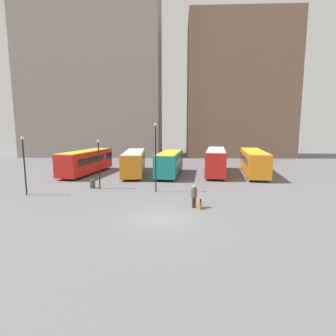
{
  "coord_description": "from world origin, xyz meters",
  "views": [
    {
      "loc": [
        1.25,
        -16.48,
        5.84
      ],
      "look_at": [
        0.05,
        11.5,
        1.72
      ],
      "focal_mm": 28.0,
      "sensor_mm": 36.0,
      "label": 1
    }
  ],
  "objects_px": {
    "bus_4": "(254,161)",
    "traveler": "(194,194)",
    "bus_3": "(216,160)",
    "bus_2": "(170,163)",
    "bus_0": "(87,161)",
    "lamp_post_2": "(99,160)",
    "trash_bin": "(93,184)",
    "suitcase": "(200,205)",
    "lamp_post_0": "(24,161)",
    "bus_1": "(134,161)",
    "lamp_post_1": "(156,153)"
  },
  "relations": [
    {
      "from": "traveler",
      "to": "lamp_post_0",
      "type": "xyz_separation_m",
      "value": [
        -14.83,
        3.2,
        2.07
      ]
    },
    {
      "from": "bus_4",
      "to": "lamp_post_2",
      "type": "distance_m",
      "value": 20.09
    },
    {
      "from": "bus_2",
      "to": "bus_4",
      "type": "relative_size",
      "value": 0.79
    },
    {
      "from": "bus_4",
      "to": "lamp_post_0",
      "type": "xyz_separation_m",
      "value": [
        -23.5,
        -12.29,
        1.4
      ]
    },
    {
      "from": "suitcase",
      "to": "lamp_post_0",
      "type": "height_order",
      "value": "lamp_post_0"
    },
    {
      "from": "bus_2",
      "to": "lamp_post_1",
      "type": "xyz_separation_m",
      "value": [
        -0.98,
        -9.24,
        2.11
      ]
    },
    {
      "from": "lamp_post_0",
      "to": "trash_bin",
      "type": "distance_m",
      "value": 6.44
    },
    {
      "from": "bus_3",
      "to": "lamp_post_1",
      "type": "relative_size",
      "value": 1.76
    },
    {
      "from": "suitcase",
      "to": "trash_bin",
      "type": "relative_size",
      "value": 0.93
    },
    {
      "from": "lamp_post_0",
      "to": "lamp_post_1",
      "type": "height_order",
      "value": "lamp_post_1"
    },
    {
      "from": "lamp_post_2",
      "to": "trash_bin",
      "type": "xyz_separation_m",
      "value": [
        -0.8,
        0.19,
        -2.49
      ]
    },
    {
      "from": "bus_3",
      "to": "trash_bin",
      "type": "bearing_deg",
      "value": 132.76
    },
    {
      "from": "bus_0",
      "to": "lamp_post_1",
      "type": "bearing_deg",
      "value": -126.2
    },
    {
      "from": "traveler",
      "to": "lamp_post_2",
      "type": "bearing_deg",
      "value": 32.39
    },
    {
      "from": "suitcase",
      "to": "lamp_post_1",
      "type": "bearing_deg",
      "value": 11.75
    },
    {
      "from": "bus_2",
      "to": "bus_3",
      "type": "distance_m",
      "value": 6.25
    },
    {
      "from": "bus_2",
      "to": "suitcase",
      "type": "relative_size",
      "value": 12.22
    },
    {
      "from": "bus_1",
      "to": "bus_4",
      "type": "height_order",
      "value": "bus_4"
    },
    {
      "from": "bus_2",
      "to": "suitcase",
      "type": "bearing_deg",
      "value": -163.44
    },
    {
      "from": "bus_3",
      "to": "trash_bin",
      "type": "height_order",
      "value": "bus_3"
    },
    {
      "from": "traveler",
      "to": "lamp_post_2",
      "type": "relative_size",
      "value": 0.36
    },
    {
      "from": "traveler",
      "to": "lamp_post_1",
      "type": "distance_m",
      "value": 6.5
    },
    {
      "from": "bus_4",
      "to": "trash_bin",
      "type": "height_order",
      "value": "bus_4"
    },
    {
      "from": "lamp_post_1",
      "to": "bus_1",
      "type": "bearing_deg",
      "value": 110.4
    },
    {
      "from": "bus_1",
      "to": "lamp_post_2",
      "type": "xyz_separation_m",
      "value": [
        -1.94,
        -8.99,
        1.27
      ]
    },
    {
      "from": "bus_3",
      "to": "lamp_post_0",
      "type": "height_order",
      "value": "lamp_post_0"
    },
    {
      "from": "lamp_post_1",
      "to": "lamp_post_2",
      "type": "bearing_deg",
      "value": 168.67
    },
    {
      "from": "bus_1",
      "to": "bus_2",
      "type": "relative_size",
      "value": 1.18
    },
    {
      "from": "bus_4",
      "to": "lamp_post_0",
      "type": "height_order",
      "value": "lamp_post_0"
    },
    {
      "from": "bus_1",
      "to": "traveler",
      "type": "bearing_deg",
      "value": -160.38
    },
    {
      "from": "bus_4",
      "to": "traveler",
      "type": "bearing_deg",
      "value": 159.2
    },
    {
      "from": "lamp_post_2",
      "to": "bus_0",
      "type": "bearing_deg",
      "value": 116.42
    },
    {
      "from": "bus_0",
      "to": "lamp_post_2",
      "type": "distance_m",
      "value": 9.91
    },
    {
      "from": "bus_3",
      "to": "traveler",
      "type": "height_order",
      "value": "bus_3"
    },
    {
      "from": "bus_1",
      "to": "trash_bin",
      "type": "xyz_separation_m",
      "value": [
        -2.74,
        -8.8,
        -1.22
      ]
    },
    {
      "from": "suitcase",
      "to": "trash_bin",
      "type": "distance_m",
      "value": 12.15
    },
    {
      "from": "suitcase",
      "to": "traveler",
      "type": "bearing_deg",
      "value": 28.94
    },
    {
      "from": "traveler",
      "to": "lamp_post_2",
      "type": "xyz_separation_m",
      "value": [
        -9.02,
        6.05,
        1.87
      ]
    },
    {
      "from": "lamp_post_1",
      "to": "trash_bin",
      "type": "xyz_separation_m",
      "value": [
        -6.51,
        1.33,
        -3.3
      ]
    },
    {
      "from": "lamp_post_1",
      "to": "lamp_post_2",
      "type": "relative_size",
      "value": 1.32
    },
    {
      "from": "bus_1",
      "to": "lamp_post_2",
      "type": "relative_size",
      "value": 2.34
    },
    {
      "from": "bus_0",
      "to": "bus_1",
      "type": "xyz_separation_m",
      "value": [
        6.32,
        0.18,
        -0.03
      ]
    },
    {
      "from": "bus_0",
      "to": "traveler",
      "type": "distance_m",
      "value": 20.01
    },
    {
      "from": "bus_3",
      "to": "lamp_post_2",
      "type": "distance_m",
      "value": 15.99
    },
    {
      "from": "bus_0",
      "to": "bus_1",
      "type": "height_order",
      "value": "bus_0"
    },
    {
      "from": "lamp_post_0",
      "to": "bus_1",
      "type": "bearing_deg",
      "value": 56.77
    },
    {
      "from": "bus_1",
      "to": "lamp_post_2",
      "type": "height_order",
      "value": "lamp_post_2"
    },
    {
      "from": "lamp_post_0",
      "to": "lamp_post_2",
      "type": "bearing_deg",
      "value": 26.09
    },
    {
      "from": "suitcase",
      "to": "lamp_post_1",
      "type": "relative_size",
      "value": 0.12
    },
    {
      "from": "bus_0",
      "to": "bus_2",
      "type": "relative_size",
      "value": 1.14
    }
  ]
}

